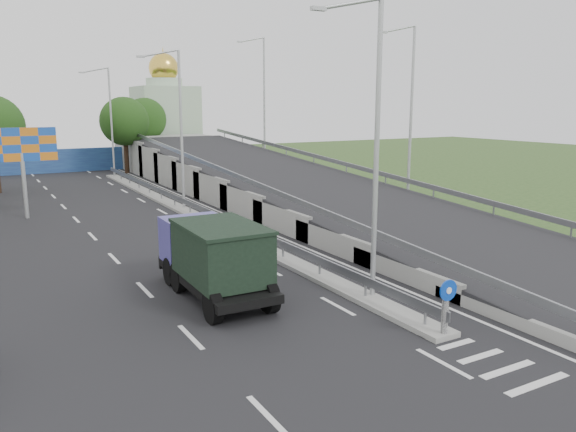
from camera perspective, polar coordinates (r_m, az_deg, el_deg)
ground at (r=16.35m, az=21.12°, el=-14.31°), size 160.00×160.00×0.00m
road_surface at (r=31.14m, az=-12.58°, el=-1.71°), size 26.00×90.00×0.04m
median at (r=35.76m, az=-9.90°, el=0.22°), size 1.00×44.00×0.20m
overpass_ramp at (r=38.62m, az=0.56°, el=3.68°), size 10.00×50.00×3.50m
median_guardrail at (r=35.64m, az=-9.93°, el=1.24°), size 0.09×44.00×0.71m
sign_bollard at (r=17.28m, az=15.75°, el=-8.85°), size 0.64×0.23×1.67m
lamp_post_near at (r=19.21m, az=8.58°, el=8.03°), size 2.74×0.18×10.08m
lamp_post_mid at (r=37.05m, az=-11.10°, el=9.45°), size 2.74×0.18×10.08m
lamp_post_far at (r=56.36m, az=-17.73°, el=9.69°), size 2.74×0.18×10.08m
blue_wall at (r=61.84m, az=-22.39°, el=5.19°), size 30.00×0.50×2.40m
church at (r=72.45m, az=-12.32°, el=9.80°), size 7.00×7.00×13.80m
billboard at (r=37.29m, az=-25.47°, el=6.09°), size 4.00×0.24×5.50m
tree_median_far at (r=58.75m, az=-16.29°, el=9.20°), size 4.80×4.80×7.60m
tree_ramp_far at (r=66.52m, az=-14.33°, el=9.49°), size 4.80×4.80×7.60m
dump_truck at (r=20.39m, az=-7.62°, el=-3.90°), size 2.55×6.39×2.80m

